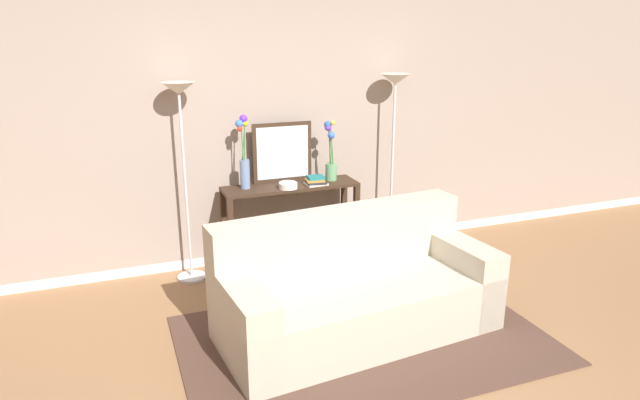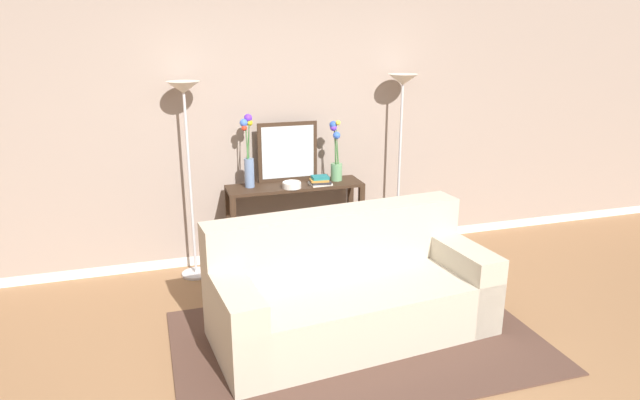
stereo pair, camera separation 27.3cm
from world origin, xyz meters
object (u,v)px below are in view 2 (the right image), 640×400
object	(u,v)px
book_row_under_console	(261,263)
floor_lamp_left	(186,126)
wall_mirror	(288,152)
fruit_bowl	(292,185)
floor_lamp_right	(401,115)
console_table	(295,210)
book_stack	(320,181)
couch	(350,293)
vase_tall_flowers	(248,156)
vase_short_flowers	(336,156)

from	to	relation	value
book_row_under_console	floor_lamp_left	bearing A→B (deg)	176.26
wall_mirror	fruit_bowl	xyz separation A→B (m)	(-0.03, -0.25, -0.25)
floor_lamp_right	book_row_under_console	world-z (taller)	floor_lamp_right
console_table	floor_lamp_left	world-z (taller)	floor_lamp_left
wall_mirror	book_stack	xyz separation A→B (m)	(0.24, -0.22, -0.24)
couch	floor_lamp_left	xyz separation A→B (m)	(-1.00, 1.36, 1.06)
wall_mirror	vase_tall_flowers	xyz separation A→B (m)	(-0.39, -0.10, 0.01)
floor_lamp_right	book_row_under_console	xyz separation A→B (m)	(-1.40, -0.04, -1.32)
floor_lamp_right	book_stack	bearing A→B (deg)	-172.03
floor_lamp_left	fruit_bowl	size ratio (longest dim) A/B	10.33
vase_short_flowers	book_row_under_console	distance (m)	1.22
vase_short_flowers	book_row_under_console	size ratio (longest dim) A/B	1.63
wall_mirror	book_stack	size ratio (longest dim) A/B	2.79
floor_lamp_left	vase_tall_flowers	bearing A→B (deg)	0.26
vase_short_flowers	fruit_bowl	size ratio (longest dim) A/B	3.38
wall_mirror	book_stack	distance (m)	0.41
floor_lamp_left	vase_short_flowers	size ratio (longest dim) A/B	3.06
vase_short_flowers	floor_lamp_right	bearing A→B (deg)	1.45
vase_tall_flowers	book_stack	bearing A→B (deg)	-10.83
vase_tall_flowers	fruit_bowl	distance (m)	0.46
console_table	book_stack	bearing A→B (deg)	-20.01
floor_lamp_left	book_stack	xyz separation A→B (m)	(1.15, -0.12, -0.54)
floor_lamp_right	vase_short_flowers	bearing A→B (deg)	-178.55
console_table	floor_lamp_right	distance (m)	1.35
wall_mirror	couch	bearing A→B (deg)	-86.61
book_stack	book_row_under_console	xyz separation A→B (m)	(-0.55, 0.08, -0.77)
fruit_bowl	book_row_under_console	distance (m)	0.82
console_table	vase_short_flowers	world-z (taller)	vase_short_flowers
fruit_bowl	book_row_under_console	bearing A→B (deg)	159.63
console_table	book_stack	xyz separation A→B (m)	(0.22, -0.08, 0.28)
couch	vase_short_flowers	xyz separation A→B (m)	(0.34, 1.34, 0.72)
console_table	book_stack	distance (m)	0.37
floor_lamp_left	console_table	bearing A→B (deg)	-2.40
console_table	book_row_under_console	distance (m)	0.59
floor_lamp_right	fruit_bowl	xyz separation A→B (m)	(-1.12, -0.14, -0.56)
vase_short_flowers	fruit_bowl	distance (m)	0.52
couch	book_stack	world-z (taller)	couch
console_table	vase_tall_flowers	xyz separation A→B (m)	(-0.41, 0.04, 0.54)
vase_tall_flowers	fruit_bowl	bearing A→B (deg)	-22.18
fruit_bowl	book_stack	size ratio (longest dim) A/B	0.84
couch	book_stack	distance (m)	1.35
floor_lamp_left	fruit_bowl	world-z (taller)	floor_lamp_left
wall_mirror	book_row_under_console	bearing A→B (deg)	-155.33
floor_lamp_left	floor_lamp_right	world-z (taller)	floor_lamp_right
console_table	fruit_bowl	xyz separation A→B (m)	(-0.06, -0.10, 0.28)
floor_lamp_left	floor_lamp_right	bearing A→B (deg)	0.00
floor_lamp_left	vase_tall_flowers	size ratio (longest dim) A/B	2.66
vase_short_flowers	book_stack	world-z (taller)	vase_short_flowers
couch	vase_tall_flowers	world-z (taller)	vase_tall_flowers
fruit_bowl	book_row_under_console	size ratio (longest dim) A/B	0.48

